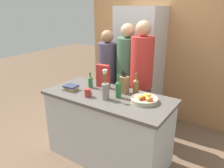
{
  "coord_description": "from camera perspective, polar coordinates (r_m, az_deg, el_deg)",
  "views": [
    {
      "loc": [
        1.44,
        -2.07,
        1.97
      ],
      "look_at": [
        0.0,
        0.09,
        1.04
      ],
      "focal_mm": 35.0,
      "sensor_mm": 36.0,
      "label": 1
    }
  ],
  "objects": [
    {
      "name": "knife_block",
      "position": [
        2.77,
        3.08,
        -0.13
      ],
      "size": [
        0.11,
        0.1,
        0.3
      ],
      "color": "olive",
      "rests_on": "kitchen_island"
    },
    {
      "name": "fruit_bowl",
      "position": [
        2.55,
        8.51,
        -4.0
      ],
      "size": [
        0.32,
        0.32,
        0.1
      ],
      "color": "tan",
      "rests_on": "kitchen_island"
    },
    {
      "name": "bottle_oil",
      "position": [
        2.75,
        6.27,
        -0.49
      ],
      "size": [
        0.07,
        0.07,
        0.27
      ],
      "color": "brown",
      "rests_on": "kitchen_island"
    },
    {
      "name": "flower_vase",
      "position": [
        2.57,
        -1.73,
        -1.4
      ],
      "size": [
        0.09,
        0.09,
        0.37
      ],
      "color": "gray",
      "rests_on": "kitchen_island"
    },
    {
      "name": "ground_plane",
      "position": [
        3.2,
        -0.97,
        -18.32
      ],
      "size": [
        14.0,
        14.0,
        0.0
      ],
      "primitive_type": "plane",
      "color": "brown"
    },
    {
      "name": "person_at_sink",
      "position": [
        3.48,
        -1.17,
        2.29
      ],
      "size": [
        0.29,
        0.29,
        1.64
      ],
      "rotation": [
        0.0,
        0.0,
        0.47
      ],
      "color": "#383842",
      "rests_on": "ground_plane"
    },
    {
      "name": "refrigerator",
      "position": [
        3.86,
        7.1,
        4.75
      ],
      "size": [
        0.72,
        0.63,
        1.98
      ],
      "color": "#B7B7BC",
      "rests_on": "ground_plane"
    },
    {
      "name": "coffee_mug",
      "position": [
        2.69,
        -6.32,
        -2.28
      ],
      "size": [
        0.12,
        0.08,
        0.1
      ],
      "color": "#99332D",
      "rests_on": "kitchen_island"
    },
    {
      "name": "cereal_box",
      "position": [
        2.96,
        -2.36,
        2.09
      ],
      "size": [
        0.19,
        0.08,
        0.31
      ],
      "color": "red",
      "rests_on": "kitchen_island"
    },
    {
      "name": "bottle_wine",
      "position": [
        2.62,
        1.65,
        -1.17
      ],
      "size": [
        0.07,
        0.07,
        0.3
      ],
      "color": "#286633",
      "rests_on": "kitchen_island"
    },
    {
      "name": "book_stack",
      "position": [
        2.94,
        -10.71,
        -0.91
      ],
      "size": [
        0.19,
        0.15,
        0.07
      ],
      "color": "#99844C",
      "rests_on": "kitchen_island"
    },
    {
      "name": "kitchen_island",
      "position": [
        2.94,
        -1.03,
        -11.2
      ],
      "size": [
        1.63,
        0.75,
        0.92
      ],
      "color": "silver",
      "rests_on": "ground_plane"
    },
    {
      "name": "bottle_vinegar",
      "position": [
        2.97,
        -5.67,
        0.64
      ],
      "size": [
        0.06,
        0.06,
        0.22
      ],
      "color": "#286633",
      "rests_on": "kitchen_island"
    },
    {
      "name": "person_in_blue",
      "position": [
        3.32,
        3.84,
        2.51
      ],
      "size": [
        0.31,
        0.31,
        1.75
      ],
      "rotation": [
        0.0,
        0.0,
        -0.31
      ],
      "color": "#383842",
      "rests_on": "ground_plane"
    },
    {
      "name": "back_wall_wood",
      "position": [
        4.03,
        12.38,
        9.64
      ],
      "size": [
        2.83,
        0.12,
        2.6
      ],
      "color": "#AD7A4C",
      "rests_on": "ground_plane"
    },
    {
      "name": "person_in_red_tee",
      "position": [
        3.15,
        7.64,
        1.98
      ],
      "size": [
        0.32,
        0.32,
        1.8
      ],
      "rotation": [
        0.0,
        0.0,
        -0.05
      ],
      "color": "#383842",
      "rests_on": "ground_plane"
    }
  ]
}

